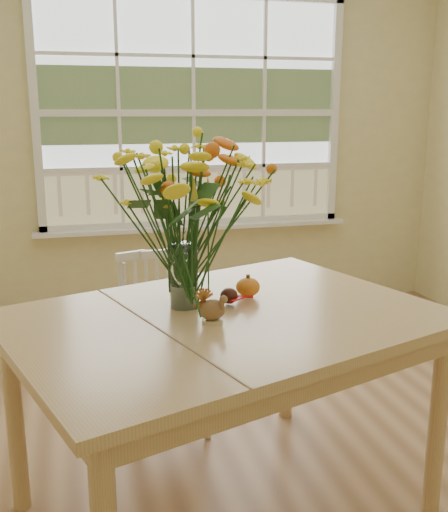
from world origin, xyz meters
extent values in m
cube|color=#8F6645|center=(0.00, 0.00, -0.01)|extent=(4.00, 4.50, 0.01)
cube|color=beige|center=(0.00, 2.25, 1.35)|extent=(4.00, 0.02, 2.70)
cube|color=silver|center=(0.00, 2.23, 1.55)|extent=(2.20, 0.00, 1.60)
cube|color=white|center=(0.00, 2.18, 0.69)|extent=(2.42, 0.12, 0.03)
cube|color=tan|center=(-0.39, -0.22, 0.81)|extent=(1.82, 1.55, 0.04)
cube|color=tan|center=(-0.39, -0.22, 0.74)|extent=(1.67, 1.39, 0.10)
cylinder|color=tan|center=(-1.19, 0.00, 0.39)|extent=(0.07, 0.07, 0.79)
cylinder|color=tan|center=(0.41, -0.44, 0.39)|extent=(0.07, 0.07, 0.79)
cylinder|color=tan|center=(0.11, 0.44, 0.39)|extent=(0.07, 0.07, 0.79)
cube|color=white|center=(-0.52, 0.48, 0.41)|extent=(0.42, 0.40, 0.05)
cube|color=white|center=(-0.52, 0.64, 0.64)|extent=(0.40, 0.05, 0.46)
cylinder|color=white|center=(-0.67, 0.33, 0.20)|extent=(0.03, 0.03, 0.39)
cylinder|color=white|center=(-0.68, 0.62, 0.20)|extent=(0.03, 0.03, 0.39)
cylinder|color=white|center=(-0.36, 0.34, 0.20)|extent=(0.03, 0.03, 0.39)
cylinder|color=white|center=(-0.37, 0.63, 0.20)|extent=(0.03, 0.03, 0.39)
cylinder|color=white|center=(-0.52, -0.09, 0.95)|extent=(0.11, 0.11, 0.25)
ellipsoid|color=orange|center=(-0.24, -0.03, 0.87)|extent=(0.10, 0.10, 0.08)
cylinder|color=#CCB78C|center=(-0.45, -0.29, 0.84)|extent=(0.08, 0.08, 0.01)
ellipsoid|color=brown|center=(-0.45, -0.29, 0.88)|extent=(0.10, 0.08, 0.08)
ellipsoid|color=#38160F|center=(-0.34, -0.11, 0.86)|extent=(0.07, 0.07, 0.06)
camera|label=1|loc=(-0.92, -2.27, 1.57)|focal=42.00mm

